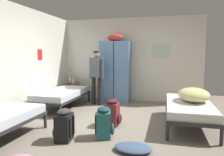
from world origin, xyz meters
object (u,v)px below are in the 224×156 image
bed_right (189,107)px  water_bottle (70,79)px  lotion_bottle (74,80)px  clothes_pile_denim (133,148)px  shelf_unit (72,89)px  backpack_maroon (113,113)px  backpack_black (64,126)px  person_traveler (96,72)px  backpack_teal (104,123)px  bedding_heap (194,95)px  bed_left_rear (63,94)px  locker_bank (116,70)px

bed_right → water_bottle: (-3.52, 1.85, 0.28)m
bed_right → lotion_bottle: lotion_bottle is taller
clothes_pile_denim → shelf_unit: bearing=127.5°
water_bottle → backpack_maroon: (2.02, -2.24, -0.40)m
shelf_unit → backpack_black: (1.32, -3.18, -0.09)m
person_traveler → water_bottle: (-1.11, 0.59, -0.28)m
water_bottle → backpack_teal: size_ratio=0.38×
shelf_unit → lotion_bottle: (0.07, -0.04, 0.29)m
bed_right → bedding_heap: 0.28m
shelf_unit → backpack_maroon: bearing=-48.9°
bedding_heap → bed_left_rear: bearing=169.9°
shelf_unit → person_traveler: (1.03, -0.57, 0.60)m
water_bottle → backpack_maroon: bearing=-48.0°
locker_bank → water_bottle: bearing=179.4°
water_bottle → person_traveler: bearing=-28.1°
person_traveler → locker_bank: bearing=53.7°
bedding_heap → backpack_teal: (-1.59, -1.15, -0.37)m
bed_right → water_bottle: 3.99m
lotion_bottle → backpack_teal: lotion_bottle is taller
water_bottle → backpack_black: water_bottle is taller
backpack_maroon → shelf_unit: bearing=131.1°
water_bottle → backpack_maroon: 3.05m
backpack_teal → bed_right: bearing=35.0°
bedding_heap → backpack_maroon: 1.71m
bed_left_rear → bed_right: size_ratio=1.00×
bed_left_rear → backpack_teal: backpack_teal is taller
locker_bank → person_traveler: bearing=-126.3°
water_bottle → backpack_black: size_ratio=0.38×
locker_bank → shelf_unit: locker_bank is taller
backpack_maroon → bedding_heap: bearing=17.0°
shelf_unit → backpack_black: shelf_unit is taller
bed_right → clothes_pile_denim: bearing=-122.2°
backpack_teal → shelf_unit: bearing=124.0°
shelf_unit → lotion_bottle: size_ratio=3.80×
shelf_unit → person_traveler: bearing=-29.1°
water_bottle → backpack_maroon: size_ratio=0.38×
locker_bank → water_bottle: size_ratio=9.82×
bed_right → backpack_maroon: size_ratio=3.45×
shelf_unit → bedding_heap: (3.54, -1.73, 0.28)m
shelf_unit → backpack_maroon: (1.94, -2.22, -0.09)m
bed_right → backpack_black: backpack_black is taller
person_traveler → backpack_black: bearing=-83.7°
locker_bank → backpack_black: locker_bank is taller
bedding_heap → water_bottle: bearing=154.1°
lotion_bottle → bed_right: bearing=-28.0°
backpack_maroon → backpack_black: same height
locker_bank → bed_left_rear: size_ratio=1.09×
locker_bank → shelf_unit: bearing=-179.8°
locker_bank → bedding_heap: bearing=-39.9°
backpack_teal → clothes_pile_denim: backpack_teal is taller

